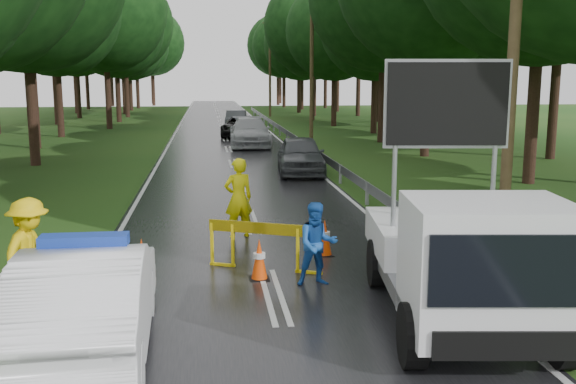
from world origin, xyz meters
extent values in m
plane|color=#1A4614|center=(0.00, 0.00, 0.00)|extent=(160.00, 160.00, 0.00)
cube|color=black|center=(0.00, 30.00, 0.01)|extent=(7.00, 140.00, 0.02)
cylinder|color=gray|center=(3.70, 0.00, 0.35)|extent=(0.12, 0.12, 0.70)
cube|color=gray|center=(3.70, 30.00, 0.55)|extent=(0.05, 60.00, 0.30)
cylinder|color=#42331E|center=(5.20, 2.00, 5.00)|extent=(0.24, 0.24, 10.00)
cylinder|color=#42331E|center=(5.20, 28.00, 5.00)|extent=(0.24, 0.24, 10.00)
cylinder|color=#42331E|center=(5.20, 54.00, 5.00)|extent=(0.24, 0.24, 10.00)
cube|color=#42331E|center=(5.20, 54.00, 9.20)|extent=(1.40, 0.08, 0.08)
imported|color=white|center=(-2.80, -2.09, 0.78)|extent=(1.86, 4.82, 1.57)
cube|color=#1938A5|center=(-2.80, -2.09, 1.64)|extent=(1.19, 0.38, 0.16)
cube|color=gray|center=(2.81, -1.06, 0.58)|extent=(2.65, 4.68, 0.27)
cube|color=white|center=(2.94, -0.01, 1.01)|extent=(2.52, 2.80, 0.58)
cube|color=white|center=(2.57, -2.95, 1.33)|extent=(2.31, 1.94, 1.80)
cube|color=black|center=(2.47, -3.82, 1.54)|extent=(1.95, 0.28, 0.90)
cube|color=black|center=(2.89, -0.43, 3.39)|extent=(2.01, 0.37, 1.38)
cylinder|color=black|center=(1.55, -3.04, 0.45)|extent=(0.40, 0.92, 0.89)
cylinder|color=black|center=(3.55, -3.29, 0.45)|extent=(0.40, 0.92, 0.89)
cylinder|color=black|center=(1.97, 0.33, 0.45)|extent=(0.40, 0.92, 0.89)
cylinder|color=black|center=(3.97, 0.08, 0.45)|extent=(0.40, 0.92, 0.89)
cube|color=yellow|center=(-1.06, 2.03, 0.46)|extent=(0.07, 0.07, 0.92)
cube|color=yellow|center=(-0.64, 1.85, 0.46)|extent=(0.07, 0.07, 0.92)
cube|color=yellow|center=(0.61, 1.29, 0.46)|extent=(0.07, 0.07, 0.92)
cube|color=yellow|center=(1.03, 1.10, 0.46)|extent=(0.07, 0.07, 0.92)
cube|color=#F2CC00|center=(-0.02, 1.57, 0.87)|extent=(2.20, 1.01, 0.23)
imported|color=#FFF70D|center=(-0.40, 4.37, 0.97)|extent=(0.81, 0.65, 1.95)
imported|color=#1B56B4|center=(0.87, 0.53, 0.79)|extent=(0.79, 0.62, 1.58)
imported|color=yellow|center=(-4.10, 0.00, 0.94)|extent=(1.06, 1.37, 1.87)
imported|color=#45494E|center=(2.60, 14.66, 0.77)|extent=(2.17, 4.63, 1.53)
imported|color=#A6A8AE|center=(1.28, 25.55, 0.81)|extent=(2.44, 5.63, 1.61)
imported|color=black|center=(1.01, 31.55, 0.67)|extent=(2.83, 5.06, 1.34)
imported|color=#42454A|center=(1.07, 38.40, 0.70)|extent=(1.88, 4.36, 1.40)
cube|color=black|center=(-3.50, -1.00, 0.02)|extent=(0.36, 0.36, 0.03)
cone|color=#FA4607|center=(-3.50, -1.00, 0.40)|extent=(0.30, 0.30, 0.75)
cube|color=black|center=(-0.17, 0.99, 0.02)|extent=(0.38, 0.38, 0.03)
cone|color=#FA4607|center=(-0.17, 0.99, 0.41)|extent=(0.31, 0.31, 0.78)
cube|color=black|center=(1.37, 2.50, 0.02)|extent=(0.39, 0.39, 0.03)
cone|color=#FA4607|center=(1.37, 2.50, 0.42)|extent=(0.32, 0.32, 0.79)
cube|color=black|center=(-2.47, 1.88, 0.01)|extent=(0.32, 0.32, 0.03)
cone|color=#FA4607|center=(-2.47, 1.88, 0.34)|extent=(0.26, 0.26, 0.65)
cube|color=black|center=(3.50, 4.50, 0.02)|extent=(0.35, 0.35, 0.03)
cone|color=#FA4607|center=(3.50, 4.50, 0.38)|extent=(0.28, 0.28, 0.71)
camera|label=1|loc=(-1.10, -10.83, 3.82)|focal=40.00mm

